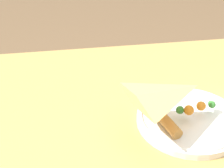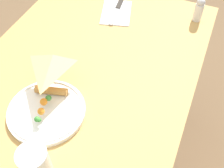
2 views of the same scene
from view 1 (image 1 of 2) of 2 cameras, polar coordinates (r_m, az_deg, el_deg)
name	(u,v)px [view 1 (image 1 of 2)]	position (r m, az deg, el deg)	size (l,w,h in m)	color
dining_table	(126,153)	(0.86, 2.27, -11.31)	(1.23, 0.75, 0.72)	tan
plate_pizza	(189,118)	(0.80, 12.73, -5.47)	(0.24, 0.24, 0.05)	white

